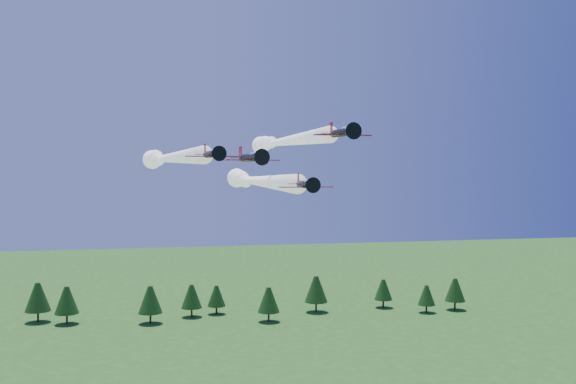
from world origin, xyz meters
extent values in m
cylinder|color=black|center=(1.72, -9.98, 43.73)|extent=(1.07, 4.85, 0.89)
cone|color=black|center=(1.82, -12.79, 43.73)|extent=(0.92, 0.84, 0.89)
cone|color=black|center=(1.84, -13.33, 43.73)|extent=(0.41, 0.42, 0.39)
cylinder|color=black|center=(1.85, -13.48, 43.73)|extent=(1.88, 0.10, 1.88)
cube|color=red|center=(1.74, -10.34, 43.44)|extent=(6.65, 1.44, 0.11)
cube|color=red|center=(1.61, -6.81, 43.78)|extent=(2.62, 0.85, 0.06)
cube|color=red|center=(1.61, -6.72, 44.49)|extent=(0.11, 0.85, 1.30)
ellipsoid|color=#94AEE4|center=(1.75, -10.78, 44.09)|extent=(0.68, 1.09, 0.56)
sphere|color=white|center=(0.31, 29.34, 43.73)|extent=(2.30, 2.30, 2.30)
sphere|color=white|center=(0.13, 34.39, 43.73)|extent=(3.00, 3.00, 3.00)
sphere|color=white|center=(-0.05, 39.45, 43.73)|extent=(3.70, 3.70, 3.70)
cylinder|color=black|center=(-8.76, -0.86, 47.60)|extent=(1.82, 5.19, 0.95)
cone|color=black|center=(-8.24, -3.80, 47.60)|extent=(1.08, 1.00, 0.95)
cone|color=black|center=(-8.15, -4.35, 47.60)|extent=(0.48, 0.49, 0.42)
cylinder|color=black|center=(-8.12, -4.51, 47.60)|extent=(1.96, 0.38, 1.99)
cube|color=red|center=(-8.70, -1.23, 47.30)|extent=(7.11, 2.47, 0.11)
cube|color=red|center=(-9.34, 2.45, 47.65)|extent=(2.84, 1.27, 0.07)
cube|color=red|center=(-9.36, 2.54, 48.40)|extent=(0.24, 0.90, 1.37)
ellipsoid|color=#94AEE4|center=(-8.61, -1.70, 47.98)|extent=(0.87, 1.24, 0.59)
sphere|color=white|center=(-14.94, 34.17, 47.60)|extent=(2.30, 2.30, 2.30)
sphere|color=white|center=(-15.72, 38.59, 47.60)|extent=(3.00, 3.00, 3.00)
sphere|color=white|center=(-16.50, 43.02, 47.60)|extent=(3.70, 3.70, 3.70)
cylinder|color=black|center=(9.82, 1.55, 50.80)|extent=(1.66, 6.16, 1.13)
cone|color=black|center=(10.13, -1.98, 50.80)|extent=(1.21, 1.11, 1.13)
cone|color=black|center=(10.19, -2.65, 50.80)|extent=(0.54, 0.55, 0.50)
cylinder|color=black|center=(10.20, -2.84, 50.80)|extent=(2.36, 0.25, 2.37)
cube|color=red|center=(9.86, 1.11, 50.44)|extent=(8.44, 2.25, 0.14)
cube|color=red|center=(9.47, 5.54, 50.85)|extent=(3.34, 1.24, 0.08)
cube|color=red|center=(9.46, 5.65, 51.75)|extent=(0.19, 1.07, 1.63)
ellipsoid|color=#94AEE4|center=(9.91, 0.54, 51.25)|extent=(0.93, 1.42, 0.70)
sphere|color=white|center=(6.59, 38.20, 50.80)|extent=(2.30, 2.30, 2.30)
sphere|color=white|center=(6.19, 42.75, 50.80)|extent=(3.00, 3.00, 3.00)
sphere|color=white|center=(5.79, 47.30, 50.80)|extent=(3.70, 3.70, 3.70)
cylinder|color=black|center=(-2.38, 7.03, 47.33)|extent=(2.46, 6.27, 1.14)
cone|color=black|center=(-1.59, 3.52, 47.33)|extent=(1.34, 1.25, 1.14)
cone|color=black|center=(-1.44, 2.85, 47.33)|extent=(0.60, 0.61, 0.50)
cylinder|color=black|center=(-1.40, 2.66, 47.33)|extent=(2.35, 0.57, 2.40)
cube|color=red|center=(-2.28, 6.58, 46.96)|extent=(8.59, 3.35, 0.14)
cube|color=red|center=(-3.26, 10.99, 47.38)|extent=(3.45, 1.67, 0.08)
cube|color=red|center=(-3.29, 11.10, 48.30)|extent=(0.34, 1.08, 1.66)
ellipsoid|color=#94AEE4|center=(-2.15, 6.02, 47.78)|extent=(1.10, 1.52, 0.71)
cylinder|color=#382314|center=(-4.50, 114.11, 1.41)|extent=(0.60, 0.60, 2.82)
cone|color=#153610|center=(-4.50, 114.11, 6.44)|extent=(6.44, 6.44, 7.24)
cylinder|color=#382314|center=(69.51, 104.54, 1.23)|extent=(0.60, 0.60, 2.47)
cone|color=#153610|center=(69.51, 104.54, 5.64)|extent=(5.64, 5.64, 6.34)
cylinder|color=#382314|center=(-41.27, 112.61, 1.56)|extent=(0.60, 0.60, 3.12)
cone|color=#153610|center=(-41.27, 112.61, 7.12)|extent=(7.12, 7.12, 8.01)
cylinder|color=#382314|center=(-17.03, 108.06, 1.57)|extent=(0.60, 0.60, 3.13)
cone|color=#153610|center=(-17.03, 108.06, 7.16)|extent=(7.16, 7.16, 8.06)
cylinder|color=#382314|center=(-50.04, 116.84, 1.66)|extent=(0.60, 0.60, 3.33)
cone|color=#153610|center=(-50.04, 116.84, 7.61)|extent=(7.61, 7.61, 8.56)
cylinder|color=#382314|center=(35.12, 112.77, 1.62)|extent=(0.60, 0.60, 3.24)
cone|color=#153610|center=(35.12, 112.77, 7.41)|extent=(7.41, 7.41, 8.33)
cylinder|color=#382314|center=(58.67, 114.62, 1.32)|extent=(0.60, 0.60, 2.63)
cone|color=#153610|center=(58.67, 114.62, 6.02)|extent=(6.02, 6.02, 6.77)
cylinder|color=#382314|center=(3.47, 116.49, 1.27)|extent=(0.60, 0.60, 2.53)
cone|color=#153610|center=(3.47, 116.49, 5.79)|extent=(5.79, 5.79, 6.52)
cylinder|color=#382314|center=(80.35, 106.39, 1.45)|extent=(0.60, 0.60, 2.89)
cone|color=#153610|center=(80.35, 106.39, 6.61)|extent=(6.61, 6.61, 7.44)
cylinder|color=#382314|center=(17.81, 102.92, 1.45)|extent=(0.60, 0.60, 2.90)
cone|color=#153610|center=(17.81, 102.92, 6.64)|extent=(6.64, 6.64, 7.47)
camera|label=1|loc=(-16.58, -85.61, 45.37)|focal=40.00mm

